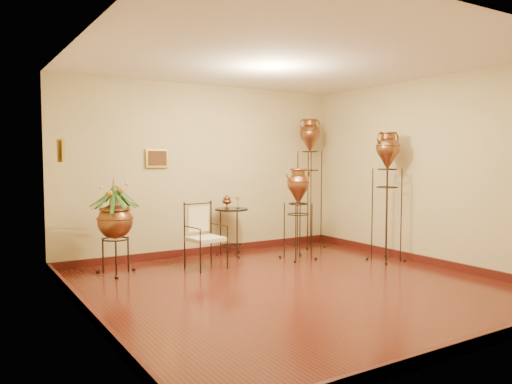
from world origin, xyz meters
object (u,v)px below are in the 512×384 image
amphora_mid (387,195)px  armchair (206,236)px  planter_urn (115,217)px  amphora_tall (310,181)px  side_table (232,231)px

amphora_mid → armchair: size_ratio=2.14×
planter_urn → amphora_tall: bearing=5.2°
amphora_tall → planter_urn: 3.65m
amphora_mid → side_table: amphora_mid is taller
amphora_mid → armchair: bearing=159.8°
side_table → amphora_mid: bearing=-41.6°
amphora_tall → amphora_mid: size_ratio=1.14×
amphora_mid → side_table: (-1.85, 1.64, -0.62)m
amphora_tall → amphora_mid: bearing=-81.7°
planter_urn → side_table: (2.01, 0.33, -0.39)m
planter_urn → armchair: planter_urn is taller
side_table → amphora_tall: bearing=-0.0°
amphora_mid → armchair: (-2.64, 0.97, -0.55)m
amphora_tall → armchair: 2.59m
planter_urn → side_table: 2.07m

